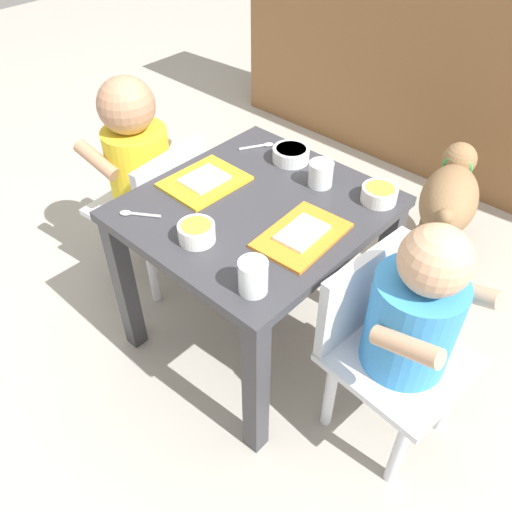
# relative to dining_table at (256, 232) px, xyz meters

# --- Properties ---
(ground_plane) EXTENTS (7.00, 7.00, 0.00)m
(ground_plane) POSITION_rel_dining_table_xyz_m (0.00, 0.00, -0.38)
(ground_plane) COLOR #9E998E
(kitchen_cabinet_back) EXTENTS (2.08, 0.33, 1.00)m
(kitchen_cabinet_back) POSITION_rel_dining_table_xyz_m (0.00, 1.26, 0.11)
(kitchen_cabinet_back) COLOR brown
(kitchen_cabinet_back) RESTS_ON ground
(dining_table) EXTENTS (0.53, 0.57, 0.47)m
(dining_table) POSITION_rel_dining_table_xyz_m (0.00, 0.00, 0.00)
(dining_table) COLOR #333338
(dining_table) RESTS_ON ground
(seated_child_left) EXTENTS (0.31, 0.31, 0.66)m
(seated_child_left) POSITION_rel_dining_table_xyz_m (-0.43, -0.02, 0.03)
(seated_child_left) COLOR silver
(seated_child_left) RESTS_ON ground
(seated_child_right) EXTENTS (0.30, 0.30, 0.63)m
(seated_child_right) POSITION_rel_dining_table_xyz_m (0.43, -0.00, 0.01)
(seated_child_right) COLOR silver
(seated_child_right) RESTS_ON ground
(dog) EXTENTS (0.28, 0.42, 0.33)m
(dog) POSITION_rel_dining_table_xyz_m (0.20, 0.71, -0.16)
(dog) COLOR olive
(dog) RESTS_ON ground
(food_tray_left) EXTENTS (0.16, 0.20, 0.02)m
(food_tray_left) POSITION_rel_dining_table_xyz_m (-0.16, -0.02, 0.09)
(food_tray_left) COLOR gold
(food_tray_left) RESTS_ON dining_table
(food_tray_right) EXTENTS (0.15, 0.22, 0.02)m
(food_tray_right) POSITION_rel_dining_table_xyz_m (0.16, -0.02, 0.09)
(food_tray_right) COLOR orange
(food_tray_right) RESTS_ON dining_table
(water_cup_left) EXTENTS (0.06, 0.06, 0.06)m
(water_cup_left) POSITION_rel_dining_table_xyz_m (0.06, 0.17, 0.11)
(water_cup_left) COLOR white
(water_cup_left) RESTS_ON dining_table
(water_cup_right) EXTENTS (0.06, 0.06, 0.07)m
(water_cup_right) POSITION_rel_dining_table_xyz_m (0.19, -0.21, 0.12)
(water_cup_right) COLOR white
(water_cup_right) RESTS_ON dining_table
(veggie_bowl_near) EXTENTS (0.08, 0.08, 0.04)m
(veggie_bowl_near) POSITION_rel_dining_table_xyz_m (-0.01, -0.18, 0.11)
(veggie_bowl_near) COLOR white
(veggie_bowl_near) RESTS_ON dining_table
(cereal_bowl_right_side) EXTENTS (0.10, 0.10, 0.04)m
(cereal_bowl_right_side) POSITION_rel_dining_table_xyz_m (-0.07, 0.21, 0.11)
(cereal_bowl_right_side) COLOR white
(cereal_bowl_right_side) RESTS_ON dining_table
(veggie_bowl_far) EXTENTS (0.09, 0.09, 0.04)m
(veggie_bowl_far) POSITION_rel_dining_table_xyz_m (0.21, 0.21, 0.11)
(veggie_bowl_far) COLOR white
(veggie_bowl_far) RESTS_ON dining_table
(spoon_by_left_tray) EXTENTS (0.09, 0.07, 0.01)m
(spoon_by_left_tray) POSITION_rel_dining_table_xyz_m (-0.18, -0.22, 0.09)
(spoon_by_left_tray) COLOR silver
(spoon_by_left_tray) RESTS_ON dining_table
(spoon_by_right_tray) EXTENTS (0.06, 0.09, 0.01)m
(spoon_by_right_tray) POSITION_rel_dining_table_xyz_m (-0.18, 0.21, 0.09)
(spoon_by_right_tray) COLOR silver
(spoon_by_right_tray) RESTS_ON dining_table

